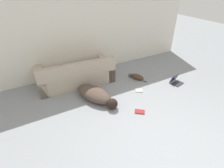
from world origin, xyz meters
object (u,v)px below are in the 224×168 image
(dog, at_px, (96,95))
(book_red, at_px, (140,112))
(couch, at_px, (76,75))
(cat, at_px, (136,77))
(laptop_open, at_px, (176,80))
(book_cream, at_px, (139,90))

(dog, height_order, book_red, dog)
(dog, bearing_deg, couch, 167.37)
(cat, bearing_deg, dog, 77.66)
(laptop_open, distance_m, book_red, 1.75)
(laptop_open, relative_size, book_red, 1.47)
(dog, relative_size, cat, 2.40)
(couch, height_order, dog, couch)
(laptop_open, distance_m, book_cream, 1.18)
(dog, height_order, cat, dog)
(book_red, relative_size, book_cream, 1.13)
(laptop_open, xyz_separation_m, book_cream, (-1.16, 0.16, -0.06))
(couch, distance_m, laptop_open, 2.83)
(cat, relative_size, book_red, 2.32)
(dog, relative_size, laptop_open, 3.80)
(dog, distance_m, book_cream, 1.19)
(laptop_open, bearing_deg, cat, 128.24)
(laptop_open, xyz_separation_m, book_red, (-1.66, -0.54, -0.06))
(couch, xyz_separation_m, book_cream, (1.32, -1.17, -0.24))
(cat, bearing_deg, book_cream, 125.50)
(couch, height_order, cat, couch)
(cat, height_order, book_red, cat)
(couch, bearing_deg, dog, 103.20)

